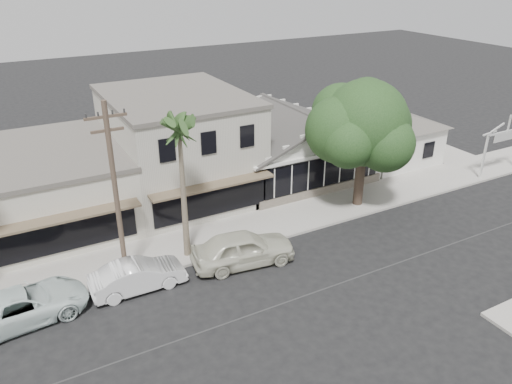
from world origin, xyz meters
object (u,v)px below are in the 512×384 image
car_0 (243,248)px  arch_sign (507,133)px  car_1 (138,276)px  car_2 (22,306)px  utility_pole (116,192)px  shade_tree (361,125)px

car_0 → arch_sign: bearing=-78.3°
car_1 → car_2: (-5.04, 0.16, 0.03)m
arch_sign → car_1: arch_sign is taller
utility_pole → car_1: 4.17m
utility_pole → car_2: bearing=-170.6°
car_2 → shade_tree: 20.41m
shade_tree → car_1: bearing=-171.4°
arch_sign → car_2: bearing=-178.4°
car_0 → shade_tree: size_ratio=0.66×
car_2 → shade_tree: shade_tree is taller
utility_pole → car_0: utility_pole is taller
shade_tree → utility_pole: bearing=-175.0°
car_0 → shade_tree: bearing=-66.3°
car_2 → utility_pole: bearing=-86.3°
arch_sign → car_1: bearing=-177.8°
car_0 → car_2: bearing=94.5°
arch_sign → car_2: 32.21m
utility_pole → car_1: utility_pole is taller
arch_sign → utility_pole: utility_pole is taller
utility_pole → car_0: 7.03m
car_2 → shade_tree: (19.78, 2.09, 4.56)m
car_1 → shade_tree: (14.75, 2.24, 4.58)m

